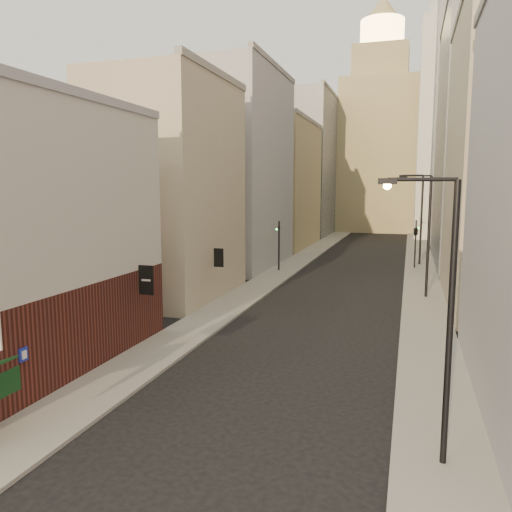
{
  "coord_description": "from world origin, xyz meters",
  "views": [
    {
      "loc": [
        5.27,
        -7.97,
        8.19
      ],
      "look_at": [
        -2.37,
        16.81,
        4.65
      ],
      "focal_mm": 35.0,
      "sensor_mm": 36.0,
      "label": 1
    }
  ],
  "objects": [
    {
      "name": "right_bldg_wingrid",
      "position": [
        12.0,
        50.0,
        13.0
      ],
      "size": [
        8.0,
        20.0,
        26.0
      ],
      "primitive_type": "cube",
      "color": "gray",
      "rests_on": "ground"
    },
    {
      "name": "traffic_light_left",
      "position": [
        -6.91,
        39.19,
        3.53
      ],
      "size": [
        0.54,
        0.42,
        5.0
      ],
      "rotation": [
        0.0,
        0.0,
        3.09
      ],
      "color": "black",
      "rests_on": "ground"
    },
    {
      "name": "traffic_light_right",
      "position": [
        5.93,
        44.75,
        3.94
      ],
      "size": [
        0.85,
        0.85,
        5.0
      ],
      "rotation": [
        0.0,
        0.0,
        2.8
      ],
      "color": "black",
      "rests_on": "ground"
    },
    {
      "name": "left_bldg_wingrid",
      "position": [
        -12.0,
        80.0,
        12.0
      ],
      "size": [
        8.0,
        20.0,
        24.0
      ],
      "primitive_type": "cube",
      "color": "gray",
      "rests_on": "ground"
    },
    {
      "name": "streetlamp_mid",
      "position": [
        6.43,
        30.57,
        5.22
      ],
      "size": [
        2.35,
        0.8,
        9.14
      ],
      "rotation": [
        0.0,
        0.0,
        0.26
      ],
      "color": "black",
      "rests_on": "ground"
    },
    {
      "name": "left_bldg_tan",
      "position": [
        -12.0,
        60.0,
        8.5
      ],
      "size": [
        8.0,
        18.0,
        17.0
      ],
      "primitive_type": "cube",
      "color": "tan",
      "rests_on": "ground"
    },
    {
      "name": "streetlamp_far",
      "position": [
        6.2,
        47.38,
        5.48
      ],
      "size": [
        2.52,
        0.46,
        9.6
      ],
      "rotation": [
        0.0,
        0.0,
        -0.1
      ],
      "color": "black",
      "rests_on": "ground"
    },
    {
      "name": "clock_tower",
      "position": [
        -1.0,
        92.0,
        17.63
      ],
      "size": [
        14.0,
        14.0,
        44.9
      ],
      "color": "tan",
      "rests_on": "ground"
    },
    {
      "name": "near_building_left",
      "position": [
        -10.99,
        9.0,
        6.02
      ],
      "size": [
        8.3,
        23.04,
        12.3
      ],
      "color": "#52221B",
      "rests_on": "ground"
    },
    {
      "name": "left_bldg_grey",
      "position": [
        -12.0,
        42.0,
        10.0
      ],
      "size": [
        8.0,
        16.0,
        20.0
      ],
      "primitive_type": "cube",
      "color": "#97969C",
      "rests_on": "ground"
    },
    {
      "name": "streetlamp_near",
      "position": [
        6.27,
        6.81,
        4.85
      ],
      "size": [
        2.22,
        0.46,
        8.49
      ],
      "rotation": [
        0.0,
        0.0,
        0.12
      ],
      "color": "black",
      "rests_on": "ground"
    },
    {
      "name": "sidewalk_right",
      "position": [
        6.5,
        55.0,
        0.07
      ],
      "size": [
        3.0,
        140.0,
        0.15
      ],
      "primitive_type": "cube",
      "color": "gray",
      "rests_on": "ground"
    },
    {
      "name": "left_bldg_beige",
      "position": [
        -12.0,
        26.0,
        8.0
      ],
      "size": [
        8.0,
        12.0,
        16.0
      ],
      "primitive_type": "cube",
      "color": "tan",
      "rests_on": "ground"
    },
    {
      "name": "highrise",
      "position": [
        18.0,
        78.0,
        25.66
      ],
      "size": [
        21.0,
        23.0,
        51.2
      ],
      "color": "gray",
      "rests_on": "ground"
    },
    {
      "name": "sidewalk_left",
      "position": [
        -6.5,
        55.0,
        0.07
      ],
      "size": [
        3.0,
        140.0,
        0.15
      ],
      "primitive_type": "cube",
      "color": "gray",
      "rests_on": "ground"
    },
    {
      "name": "white_tower",
      "position": [
        10.0,
        78.0,
        18.61
      ],
      "size": [
        8.0,
        8.0,
        41.5
      ],
      "color": "silver",
      "rests_on": "ground"
    }
  ]
}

